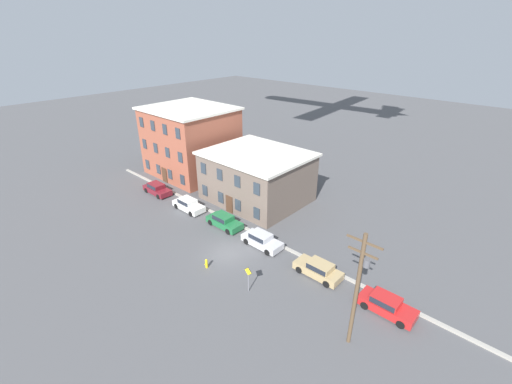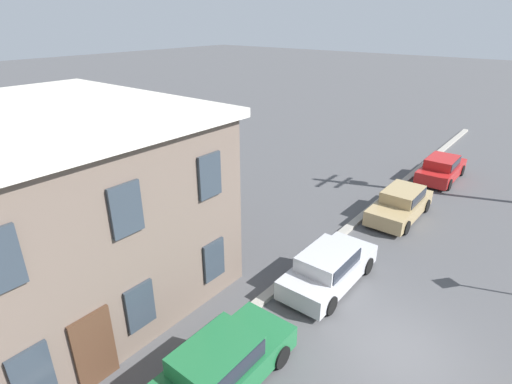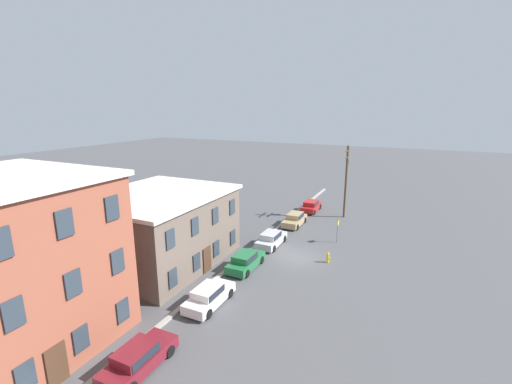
% 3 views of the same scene
% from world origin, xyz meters
% --- Properties ---
extents(ground_plane, '(200.00, 200.00, 0.00)m').
position_xyz_m(ground_plane, '(0.00, 0.00, 0.00)').
color(ground_plane, '#4C4C4F').
extents(kerb_strip, '(56.00, 0.36, 0.16)m').
position_xyz_m(kerb_strip, '(0.00, 4.50, 0.08)').
color(kerb_strip, '#9E998E').
rests_on(kerb_strip, ground_plane).
extents(apartment_corner, '(12.12, 10.84, 10.07)m').
position_xyz_m(apartment_corner, '(-19.60, 11.16, 5.05)').
color(apartment_corner, brown).
rests_on(apartment_corner, ground_plane).
extents(apartment_midblock, '(12.46, 10.41, 6.40)m').
position_xyz_m(apartment_midblock, '(-6.02, 10.95, 3.21)').
color(apartment_midblock, '#66564C').
rests_on(apartment_midblock, ground_plane).
extents(car_maroon, '(4.40, 1.92, 1.43)m').
position_xyz_m(car_maroon, '(-17.14, 3.00, 0.75)').
color(car_maroon, maroon).
rests_on(car_maroon, ground_plane).
extents(car_white, '(4.40, 1.92, 1.43)m').
position_xyz_m(car_white, '(-10.27, 3.02, 0.75)').
color(car_white, silver).
rests_on(car_white, ground_plane).
extents(car_green, '(4.40, 1.92, 1.43)m').
position_xyz_m(car_green, '(-4.10, 3.27, 0.75)').
color(car_green, '#1E6638').
rests_on(car_green, ground_plane).
extents(car_silver, '(4.40, 1.92, 1.43)m').
position_xyz_m(car_silver, '(1.59, 3.25, 0.75)').
color(car_silver, '#B7B7BC').
rests_on(car_silver, ground_plane).
extents(car_tan, '(4.40, 1.92, 1.43)m').
position_xyz_m(car_tan, '(8.55, 3.16, 0.75)').
color(car_tan, tan).
rests_on(car_tan, ground_plane).
extents(car_red, '(4.40, 1.92, 1.43)m').
position_xyz_m(car_red, '(14.93, 3.02, 0.75)').
color(car_red, '#B21E1E').
rests_on(car_red, ground_plane).
extents(caution_sign, '(0.84, 0.08, 2.56)m').
position_xyz_m(caution_sign, '(5.28, -2.63, 1.68)').
color(caution_sign, slate).
rests_on(caution_sign, ground_plane).
extents(utility_pole, '(2.40, 0.44, 9.14)m').
position_xyz_m(utility_pole, '(14.21, -1.55, 5.14)').
color(utility_pole, brown).
rests_on(utility_pole, ground_plane).
extents(fire_hydrant, '(0.24, 0.34, 0.96)m').
position_xyz_m(fire_hydrant, '(0.15, -2.94, 0.48)').
color(fire_hydrant, yellow).
rests_on(fire_hydrant, ground_plane).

